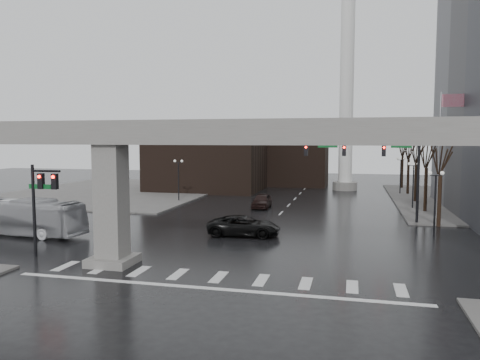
% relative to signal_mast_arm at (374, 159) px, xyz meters
% --- Properties ---
extents(ground, '(160.00, 160.00, 0.00)m').
position_rel_signal_mast_arm_xyz_m(ground, '(-8.99, -18.80, -5.83)').
color(ground, black).
rests_on(ground, ground).
extents(sidewalk_nw, '(28.00, 36.00, 0.15)m').
position_rel_signal_mast_arm_xyz_m(sidewalk_nw, '(-34.99, 17.20, -5.75)').
color(sidewalk_nw, '#615E5C').
rests_on(sidewalk_nw, ground).
extents(elevated_guideway, '(48.00, 2.60, 8.70)m').
position_rel_signal_mast_arm_xyz_m(elevated_guideway, '(-7.73, -18.80, 1.05)').
color(elevated_guideway, gray).
rests_on(elevated_guideway, ground).
extents(building_far_left, '(16.00, 14.00, 10.00)m').
position_rel_signal_mast_arm_xyz_m(building_far_left, '(-22.99, 23.20, -0.83)').
color(building_far_left, black).
rests_on(building_far_left, ground).
extents(building_far_mid, '(10.00, 10.00, 8.00)m').
position_rel_signal_mast_arm_xyz_m(building_far_mid, '(-10.99, 33.20, -1.83)').
color(building_far_mid, black).
rests_on(building_far_mid, ground).
extents(smokestack, '(3.60, 3.60, 30.00)m').
position_rel_signal_mast_arm_xyz_m(smokestack, '(-2.99, 27.20, 7.52)').
color(smokestack, silver).
rests_on(smokestack, ground).
extents(signal_mast_arm, '(12.12, 0.43, 8.00)m').
position_rel_signal_mast_arm_xyz_m(signal_mast_arm, '(0.00, 0.00, 0.00)').
color(signal_mast_arm, black).
rests_on(signal_mast_arm, ground).
extents(signal_left_pole, '(2.30, 0.30, 6.00)m').
position_rel_signal_mast_arm_xyz_m(signal_left_pole, '(-21.24, -18.30, -1.76)').
color(signal_left_pole, black).
rests_on(signal_left_pole, ground).
extents(flagpole_assembly, '(2.06, 0.12, 12.00)m').
position_rel_signal_mast_arm_xyz_m(flagpole_assembly, '(6.30, 3.20, 1.70)').
color(flagpole_assembly, silver).
rests_on(flagpole_assembly, ground).
extents(lamp_right_0, '(1.22, 0.32, 5.11)m').
position_rel_signal_mast_arm_xyz_m(lamp_right_0, '(4.51, -4.80, -2.36)').
color(lamp_right_0, black).
rests_on(lamp_right_0, ground).
extents(lamp_right_1, '(1.22, 0.32, 5.11)m').
position_rel_signal_mast_arm_xyz_m(lamp_right_1, '(4.51, 9.20, -2.36)').
color(lamp_right_1, black).
rests_on(lamp_right_1, ground).
extents(lamp_right_2, '(1.22, 0.32, 5.11)m').
position_rel_signal_mast_arm_xyz_m(lamp_right_2, '(4.51, 23.20, -2.36)').
color(lamp_right_2, black).
rests_on(lamp_right_2, ground).
extents(lamp_left_0, '(1.22, 0.32, 5.11)m').
position_rel_signal_mast_arm_xyz_m(lamp_left_0, '(-22.49, -4.80, -2.36)').
color(lamp_left_0, black).
rests_on(lamp_left_0, ground).
extents(lamp_left_1, '(1.22, 0.32, 5.11)m').
position_rel_signal_mast_arm_xyz_m(lamp_left_1, '(-22.49, 9.20, -2.36)').
color(lamp_left_1, black).
rests_on(lamp_left_1, ground).
extents(lamp_left_2, '(1.22, 0.32, 5.11)m').
position_rel_signal_mast_arm_xyz_m(lamp_left_2, '(-22.49, 23.20, -2.36)').
color(lamp_left_2, black).
rests_on(lamp_left_2, ground).
extents(tree_right_0, '(1.09, 1.58, 7.50)m').
position_rel_signal_mast_arm_xyz_m(tree_right_0, '(5.54, -0.78, -3.04)').
color(tree_right_0, black).
rests_on(tree_right_0, ground).
extents(tree_right_1, '(1.09, 1.61, 7.67)m').
position_rel_signal_mast_arm_xyz_m(tree_right_1, '(5.54, 7.22, -2.98)').
color(tree_right_1, black).
rests_on(tree_right_1, ground).
extents(tree_right_2, '(1.10, 1.63, 7.85)m').
position_rel_signal_mast_arm_xyz_m(tree_right_2, '(5.54, 15.22, -2.91)').
color(tree_right_2, black).
rests_on(tree_right_2, ground).
extents(tree_right_3, '(1.11, 1.66, 8.02)m').
position_rel_signal_mast_arm_xyz_m(tree_right_3, '(5.54, 23.22, -2.85)').
color(tree_right_3, black).
rests_on(tree_right_3, ground).
extents(tree_right_4, '(1.12, 1.69, 8.19)m').
position_rel_signal_mast_arm_xyz_m(tree_right_4, '(5.54, 31.22, -2.79)').
color(tree_right_4, black).
rests_on(tree_right_4, ground).
extents(pickup_truck, '(5.89, 3.02, 1.59)m').
position_rel_signal_mast_arm_xyz_m(pickup_truck, '(-10.15, -8.68, -5.03)').
color(pickup_truck, black).
rests_on(pickup_truck, ground).
extents(city_bus, '(10.69, 3.56, 2.92)m').
position_rel_signal_mast_arm_xyz_m(city_bus, '(-27.17, -12.51, -4.37)').
color(city_bus, '#ADADB2').
rests_on(city_bus, ground).
extents(far_car, '(1.99, 4.65, 1.56)m').
position_rel_signal_mast_arm_xyz_m(far_car, '(-11.62, 6.38, -5.05)').
color(far_car, black).
rests_on(far_car, ground).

